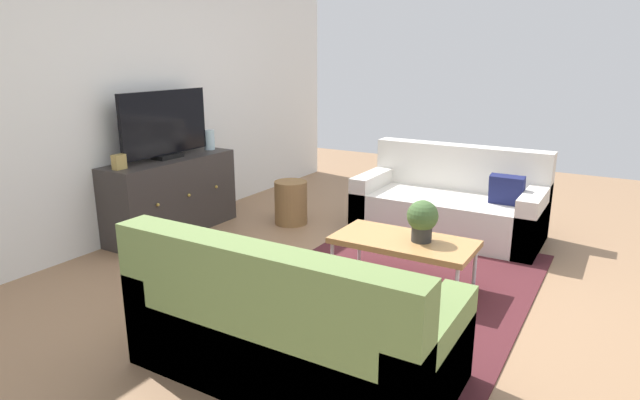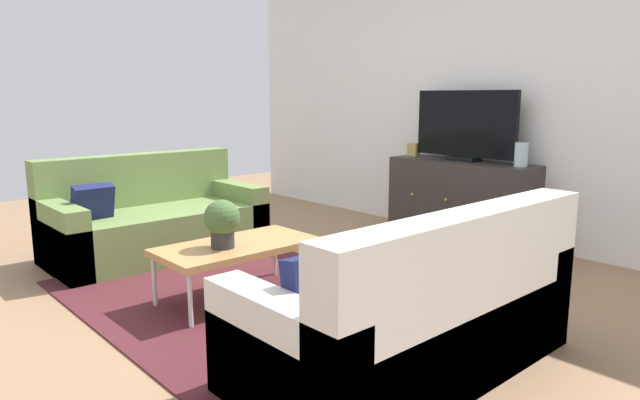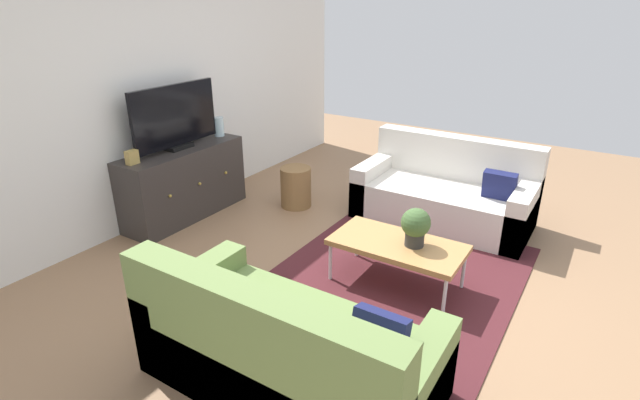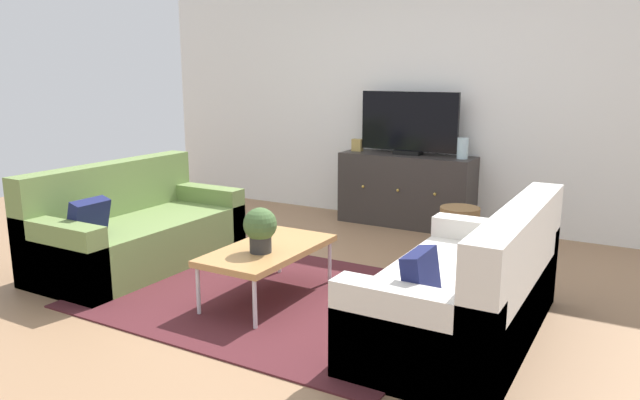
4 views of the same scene
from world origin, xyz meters
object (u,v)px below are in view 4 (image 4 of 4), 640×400
Objects in this scene: potted_plant at (260,228)px; tv_console at (406,190)px; wicker_basket at (459,233)px; couch_left_side at (132,232)px; glass_vase at (463,148)px; coffee_table at (268,251)px; couch_right_side at (473,295)px; flat_screen_tv at (409,123)px; mantel_clock at (357,145)px.

tv_console is (0.03, 2.58, -0.18)m from potted_plant.
couch_left_side is at bearing -146.69° from wicker_basket.
potted_plant is at bearing -116.37° from wicker_basket.
glass_vase is at bearing 106.70° from wicker_basket.
glass_vase reaches higher than coffee_table.
couch_left_side is at bearing -131.08° from glass_vase.
flat_screen_tv is (-1.39, 2.39, 0.79)m from couch_right_side.
couch_left_side reaches higher than wicker_basket.
couch_left_side is at bearing 171.98° from potted_plant.
potted_plant is at bearing -90.60° from flat_screen_tv.
wicker_basket is at bearing -73.30° from glass_vase.
coffee_table is 1.00× the size of flat_screen_tv.
mantel_clock reaches higher than wicker_basket.
couch_right_side reaches higher than potted_plant.
flat_screen_tv is 1.47m from wicker_basket.
flat_screen_tv is at bearing 1.98° from mantel_clock.
coffee_table is 2.58m from flat_screen_tv.
mantel_clock is (-1.97, 2.37, 0.54)m from couch_right_side.
tv_console is at bearing -0.00° from mantel_clock.
flat_screen_tv is at bearing 133.83° from wicker_basket.
wicker_basket reaches higher than coffee_table.
potted_plant is 2.39× the size of mantel_clock.
flat_screen_tv is (0.03, 2.60, 0.51)m from potted_plant.
couch_left_side is 2.60m from mantel_clock.
couch_right_side is at bearing 3.18° from coffee_table.
glass_vase is 1.08m from wicker_basket.
flat_screen_tv is (1.49, 2.39, 0.79)m from couch_left_side.
couch_left_side is at bearing 176.80° from coffee_table.
potted_plant reaches higher than wicker_basket.
coffee_table is (-1.44, -0.08, 0.08)m from couch_right_side.
coffee_table is 5.02× the size of glass_vase.
flat_screen_tv reaches higher than coffee_table.
glass_vase reaches higher than wicker_basket.
couch_left_side is 2.88m from couch_right_side.
glass_vase reaches higher than potted_plant.
glass_vase is (0.61, 2.58, 0.29)m from potted_plant.
coffee_table is 2.46m from tv_console.
flat_screen_tv is 0.63m from mantel_clock.
mantel_clock reaches higher than couch_right_side.
mantel_clock is 0.29× the size of wicker_basket.
tv_console reaches higher than coffee_table.
glass_vase reaches higher than mantel_clock.
mantel_clock is (-0.58, -0.02, -0.26)m from flat_screen_tv.
glass_vase is (2.07, 2.37, 0.58)m from couch_left_side.
couch_left_side is 1.44m from coffee_table.
couch_right_side is 1.24× the size of tv_console.
potted_plant is at bearing -171.71° from couch_right_side.
potted_plant reaches higher than coffee_table.
mantel_clock is (-0.55, 2.58, 0.26)m from potted_plant.
glass_vase is at bearing -1.98° from flat_screen_tv.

